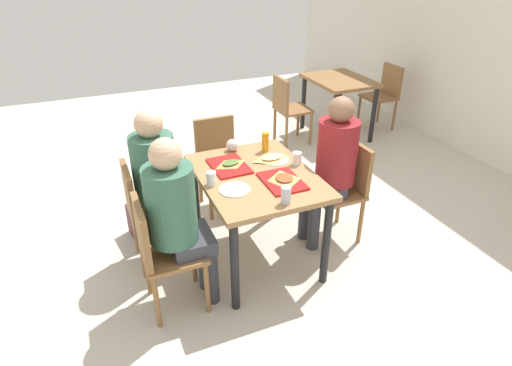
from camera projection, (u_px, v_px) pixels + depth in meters
ground_plane at (256, 256)px, 3.54m from camera, size 10.00×10.00×0.02m
main_table at (256, 187)px, 3.22m from camera, size 1.07×0.83×0.76m
chair_near_left at (145, 208)px, 3.24m from camera, size 0.40×0.40×0.86m
chair_near_right at (160, 248)px, 2.81m from camera, size 0.40×0.40×0.86m
chair_far_side at (344, 184)px, 3.56m from camera, size 0.40×0.40×0.86m
chair_left_end at (218, 156)px, 4.03m from camera, size 0.40×0.40×0.86m
person_in_red at (160, 176)px, 3.17m from camera, size 0.32×0.42×1.27m
person_in_brown_jacket at (177, 212)px, 2.74m from camera, size 0.32×0.42×1.27m
person_far_side at (332, 161)px, 3.40m from camera, size 0.32×0.42×1.27m
tray_red_near at (229, 166)px, 3.27m from camera, size 0.37×0.27×0.02m
tray_red_far at (282, 181)px, 3.06m from camera, size 0.36×0.26×0.02m
paper_plate_center at (275, 160)px, 3.37m from camera, size 0.22×0.22×0.01m
paper_plate_near_edge at (235, 189)px, 2.96m from camera, size 0.22×0.22×0.01m
pizza_slice_a at (231, 163)px, 3.27m from camera, size 0.17×0.22×0.02m
pizza_slice_b at (284, 179)px, 3.05m from camera, size 0.24×0.22×0.02m
pizza_slice_c at (271, 158)px, 3.37m from camera, size 0.15×0.23×0.02m
plastic_cup_a at (297, 158)px, 3.28m from camera, size 0.07×0.07×0.10m
plastic_cup_b at (211, 178)px, 3.00m from camera, size 0.07×0.07×0.10m
soda_can at (286, 195)px, 2.78m from camera, size 0.07×0.07×0.12m
condiment_bottle at (265, 142)px, 3.49m from camera, size 0.06×0.06×0.16m
foil_bundle at (232, 145)px, 3.50m from camera, size 0.10×0.10×0.10m
handbag at (141, 224)px, 3.69m from camera, size 0.34×0.21×0.28m
background_table at (339, 89)px, 5.50m from camera, size 0.90×0.70×0.76m
background_chair_near at (287, 106)px, 5.31m from camera, size 0.40×0.40×0.86m
background_chair_far at (384, 92)px, 5.81m from camera, size 0.40×0.40×0.86m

